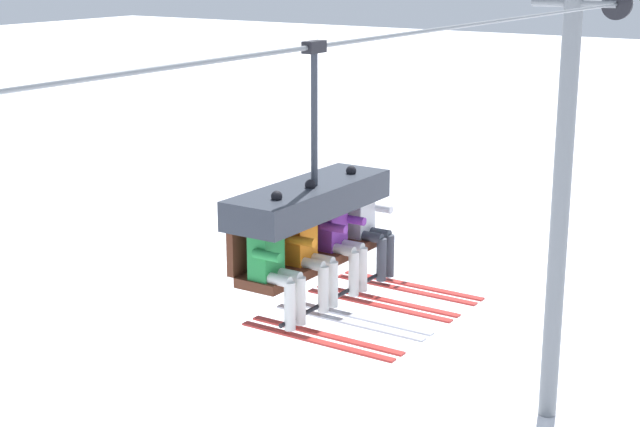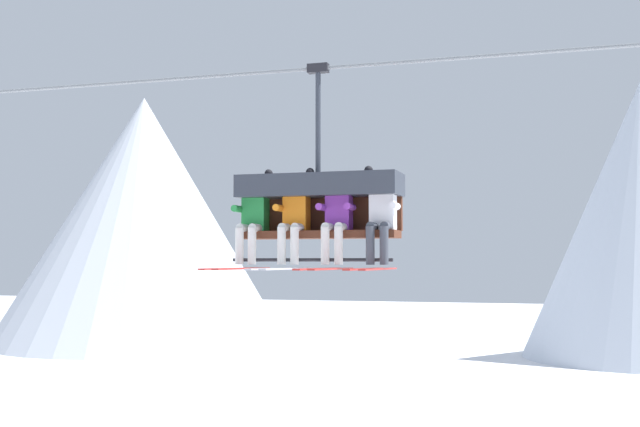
# 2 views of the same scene
# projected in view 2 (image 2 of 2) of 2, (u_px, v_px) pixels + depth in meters

# --- Properties ---
(mountain_peak_west) EXTENTS (20.52, 20.52, 17.41)m
(mountain_peak_west) POSITION_uv_depth(u_px,v_px,m) (143.00, 219.00, 56.91)
(mountain_peak_west) COLOR silver
(mountain_peak_west) RESTS_ON ground_plane
(lift_cable) EXTENTS (18.39, 0.05, 0.05)m
(lift_cable) POSITION_uv_depth(u_px,v_px,m) (441.00, 59.00, 10.17)
(lift_cable) COLOR slate
(chairlift_chair) EXTENTS (2.18, 0.74, 2.63)m
(chairlift_chair) POSITION_uv_depth(u_px,v_px,m) (320.00, 196.00, 10.62)
(chairlift_chair) COLOR #512819
(skier_green) EXTENTS (0.48, 1.70, 1.34)m
(skier_green) POSITION_uv_depth(u_px,v_px,m) (252.00, 217.00, 10.65)
(skier_green) COLOR #23843D
(skier_orange) EXTENTS (0.48, 1.70, 1.34)m
(skier_orange) POSITION_uv_depth(u_px,v_px,m) (294.00, 217.00, 10.48)
(skier_orange) COLOR orange
(skier_purple) EXTENTS (0.46, 1.70, 1.23)m
(skier_purple) POSITION_uv_depth(u_px,v_px,m) (336.00, 218.00, 10.31)
(skier_purple) COLOR purple
(skier_white) EXTENTS (0.48, 1.70, 1.34)m
(skier_white) POSITION_uv_depth(u_px,v_px,m) (381.00, 215.00, 10.15)
(skier_white) COLOR silver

